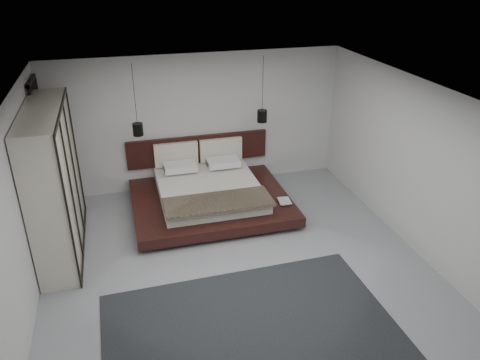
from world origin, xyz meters
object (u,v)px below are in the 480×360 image
object	(u,v)px
bed	(209,193)
rug	(254,336)
wardrobe	(54,183)
pendant_left	(138,129)
pendant_right	(262,116)
lattice_screen	(45,150)

from	to	relation	value
bed	rug	distance (m)	3.62
wardrobe	pendant_left	bearing A→B (deg)	40.30
pendant_left	pendant_right	size ratio (longest dim) A/B	1.04
bed	wardrobe	distance (m)	2.91
pendant_left	bed	bearing A→B (deg)	-21.70
pendant_right	wardrobe	bearing A→B (deg)	-162.50
lattice_screen	wardrobe	xyz separation A→B (m)	(0.25, -1.29, -0.08)
lattice_screen	rug	bearing A→B (deg)	-56.41
wardrobe	rug	world-z (taller)	wardrobe
pendant_right	wardrobe	distance (m)	4.09
bed	pendant_left	world-z (taller)	pendant_left
bed	pendant_left	distance (m)	1.82
pendant_right	rug	xyz separation A→B (m)	(-1.38, -4.09, -1.61)
bed	pendant_right	xyz separation A→B (m)	(1.22, 0.49, 1.32)
lattice_screen	wardrobe	world-z (taller)	lattice_screen
lattice_screen	rug	xyz separation A→B (m)	(2.76, -4.15, -1.29)
wardrobe	lattice_screen	bearing A→B (deg)	101.06
pendant_left	pendant_right	bearing A→B (deg)	-0.00
bed	rug	size ratio (longest dim) A/B	0.77
rug	wardrobe	bearing A→B (deg)	131.19
pendant_left	lattice_screen	bearing A→B (deg)	177.85
bed	pendant_right	distance (m)	1.86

